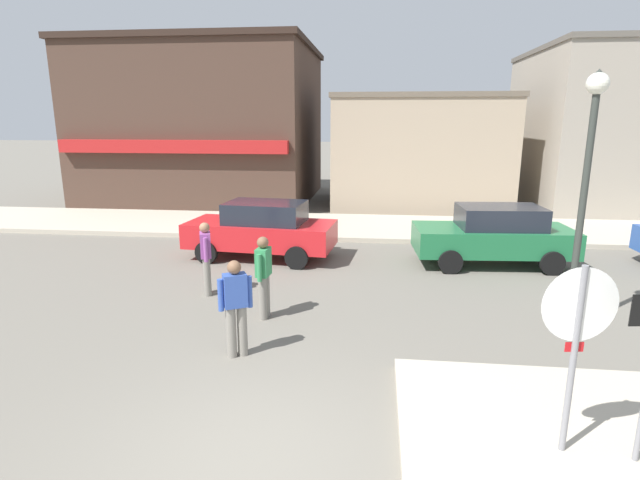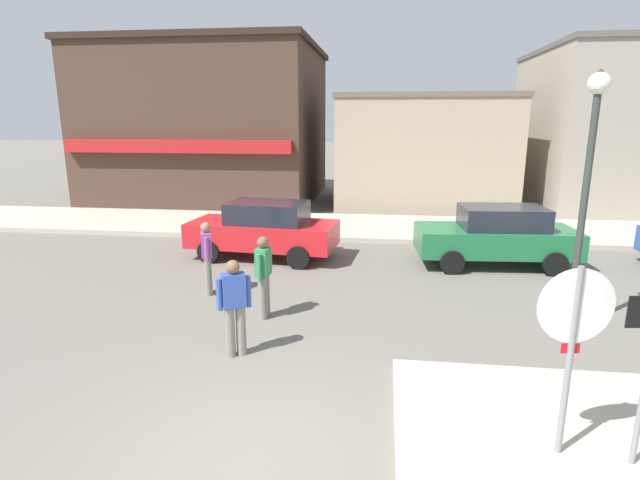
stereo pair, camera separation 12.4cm
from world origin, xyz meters
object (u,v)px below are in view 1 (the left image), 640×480
at_px(parked_car_second, 494,235).
at_px(pedestrian_crossing_near, 264,275).
at_px(stop_sign, 576,336).
at_px(parked_car_nearest, 262,229).
at_px(lamp_post, 587,167).
at_px(pedestrian_crossing_far, 236,305).
at_px(pedestrian_kerb_side, 206,256).

relative_size(parked_car_second, pedestrian_crossing_near, 2.55).
bearing_deg(stop_sign, parked_car_nearest, 123.51).
relative_size(lamp_post, pedestrian_crossing_far, 2.82).
distance_m(parked_car_second, pedestrian_crossing_far, 7.88).
height_order(stop_sign, parked_car_nearest, stop_sign).
relative_size(stop_sign, pedestrian_crossing_near, 1.43).
xyz_separation_m(lamp_post, parked_car_second, (-0.45, 4.18, -2.15)).
height_order(lamp_post, pedestrian_crossing_far, lamp_post).
height_order(lamp_post, pedestrian_kerb_side, lamp_post).
distance_m(stop_sign, pedestrian_crossing_near, 5.67).
xyz_separation_m(parked_car_nearest, parked_car_second, (6.18, 0.03, 0.00)).
distance_m(pedestrian_crossing_near, pedestrian_crossing_far, 1.63).
relative_size(lamp_post, parked_car_second, 1.11).
distance_m(stop_sign, lamp_post, 4.27).
distance_m(stop_sign, parked_car_second, 8.04).
bearing_deg(parked_car_second, pedestrian_crossing_far, -131.83).
relative_size(lamp_post, pedestrian_kerb_side, 2.82).
distance_m(lamp_post, pedestrian_crossing_far, 6.31).
xyz_separation_m(stop_sign, pedestrian_crossing_far, (-4.32, 2.09, -0.65)).
height_order(parked_car_nearest, pedestrian_kerb_side, pedestrian_kerb_side).
xyz_separation_m(pedestrian_crossing_near, pedestrian_crossing_far, (-0.08, -1.63, 0.00)).
xyz_separation_m(lamp_post, pedestrian_crossing_near, (-5.62, -0.06, -2.09)).
distance_m(parked_car_nearest, pedestrian_kerb_side, 3.11).
bearing_deg(pedestrian_crossing_far, lamp_post, 16.52).
bearing_deg(pedestrian_kerb_side, stop_sign, -40.09).
xyz_separation_m(parked_car_nearest, pedestrian_kerb_side, (-0.52, -3.07, 0.06)).
height_order(lamp_post, pedestrian_crossing_near, lamp_post).
relative_size(pedestrian_crossing_near, pedestrian_crossing_far, 1.00).
relative_size(stop_sign, lamp_post, 0.51).
xyz_separation_m(parked_car_second, pedestrian_kerb_side, (-6.70, -3.10, 0.06)).
bearing_deg(pedestrian_crossing_near, pedestrian_crossing_far, -92.86).
bearing_deg(lamp_post, pedestrian_crossing_far, -163.48).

